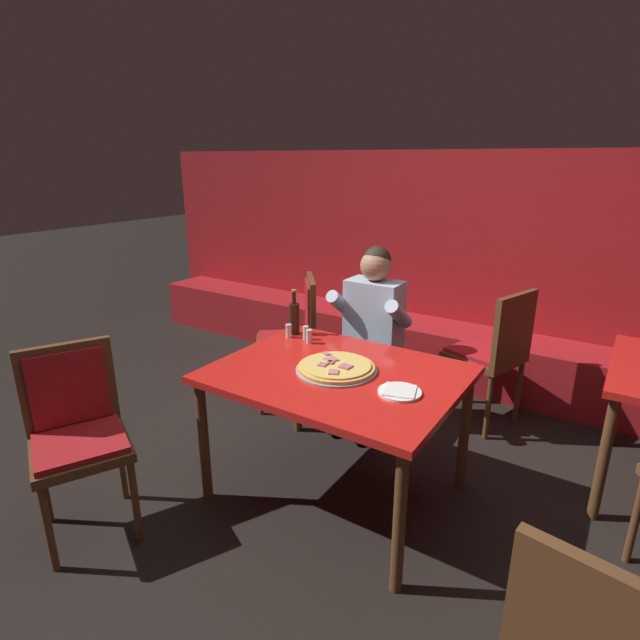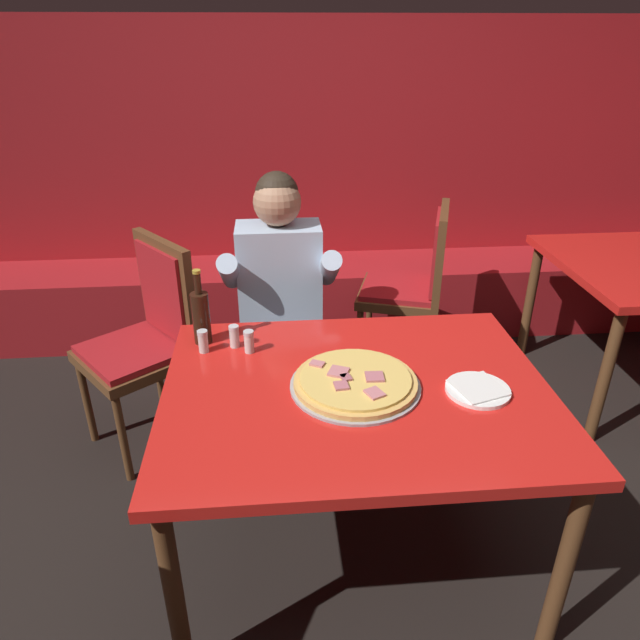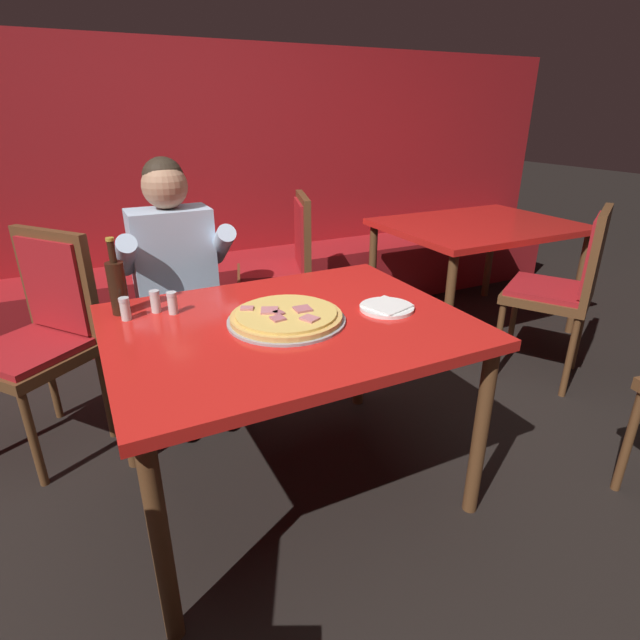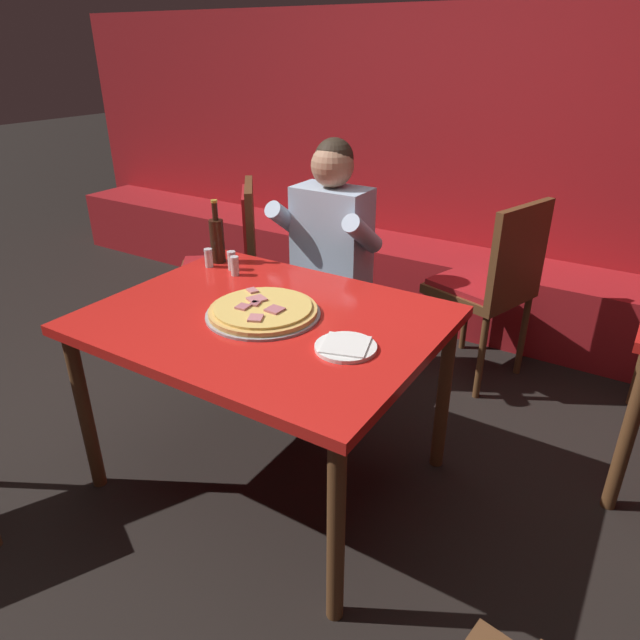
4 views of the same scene
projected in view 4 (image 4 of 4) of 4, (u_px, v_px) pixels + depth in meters
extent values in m
plane|color=black|center=(272.00, 472.00, 2.48)|extent=(24.00, 24.00, 0.00)
cube|color=#A3191E|center=(466.00, 167.00, 3.72)|extent=(6.80, 0.16, 1.90)
cube|color=#A3191E|center=(437.00, 285.00, 3.79)|extent=(6.46, 0.48, 0.46)
cylinder|color=brown|center=(85.00, 413.00, 2.26)|extent=(0.06, 0.06, 0.72)
cylinder|color=brown|center=(336.00, 533.00, 1.71)|extent=(0.06, 0.06, 0.72)
cylinder|color=brown|center=(230.00, 328.00, 2.93)|extent=(0.06, 0.06, 0.72)
cylinder|color=brown|center=(444.00, 395.00, 2.38)|extent=(0.06, 0.06, 0.72)
cube|color=red|center=(265.00, 320.00, 2.15)|extent=(1.28, 1.00, 0.04)
cylinder|color=#9E9EA3|center=(263.00, 314.00, 2.14)|extent=(0.43, 0.43, 0.01)
cylinder|color=#DBA856|center=(263.00, 311.00, 2.14)|extent=(0.41, 0.41, 0.02)
cylinder|color=#E5BC5B|center=(263.00, 307.00, 2.13)|extent=(0.37, 0.37, 0.01)
cube|color=#A85B66|center=(255.00, 304.00, 2.14)|extent=(0.04, 0.05, 0.01)
cube|color=#B76670|center=(243.00, 307.00, 2.11)|extent=(0.05, 0.05, 0.01)
cube|color=#B76670|center=(275.00, 310.00, 2.09)|extent=(0.06, 0.06, 0.01)
cube|color=#C6757A|center=(252.00, 290.00, 2.25)|extent=(0.06, 0.05, 0.01)
cube|color=#C6757A|center=(257.00, 299.00, 2.18)|extent=(0.08, 0.08, 0.01)
cube|color=#C6757A|center=(256.00, 318.00, 2.03)|extent=(0.07, 0.07, 0.01)
cylinder|color=white|center=(346.00, 347.00, 1.91)|extent=(0.21, 0.21, 0.01)
cube|color=white|center=(346.00, 345.00, 1.90)|extent=(0.19, 0.19, 0.01)
cylinder|color=black|center=(217.00, 241.00, 2.62)|extent=(0.07, 0.07, 0.20)
cylinder|color=black|center=(215.00, 211.00, 2.56)|extent=(0.03, 0.03, 0.08)
cylinder|color=#B29933|center=(214.00, 201.00, 2.54)|extent=(0.03, 0.03, 0.01)
cylinder|color=silver|center=(232.00, 262.00, 2.56)|extent=(0.04, 0.04, 0.07)
cylinder|color=#516B33|center=(232.00, 265.00, 2.56)|extent=(0.03, 0.03, 0.04)
cylinder|color=silver|center=(231.00, 253.00, 2.54)|extent=(0.04, 0.04, 0.01)
cylinder|color=silver|center=(235.00, 267.00, 2.50)|extent=(0.04, 0.04, 0.07)
cylinder|color=#B23323|center=(235.00, 270.00, 2.50)|extent=(0.03, 0.03, 0.04)
cylinder|color=silver|center=(234.00, 258.00, 2.48)|extent=(0.04, 0.04, 0.01)
cylinder|color=silver|center=(209.00, 259.00, 2.59)|extent=(0.04, 0.04, 0.07)
cylinder|color=silver|center=(209.00, 262.00, 2.60)|extent=(0.03, 0.03, 0.04)
cylinder|color=silver|center=(208.00, 250.00, 2.57)|extent=(0.04, 0.04, 0.01)
ellipsoid|color=black|center=(286.00, 381.00, 3.05)|extent=(0.11, 0.24, 0.09)
ellipsoid|color=black|center=(317.00, 392.00, 2.96)|extent=(0.11, 0.24, 0.09)
cylinder|color=#282833|center=(285.00, 351.00, 2.97)|extent=(0.11, 0.11, 0.43)
cylinder|color=#282833|center=(317.00, 362.00, 2.88)|extent=(0.11, 0.11, 0.43)
cube|color=#282833|center=(311.00, 300.00, 2.88)|extent=(0.34, 0.40, 0.12)
cube|color=silver|center=(332.00, 238.00, 2.91)|extent=(0.38, 0.22, 0.52)
cylinder|color=silver|center=(287.00, 220.00, 2.92)|extent=(0.09, 0.30, 0.25)
cylinder|color=silver|center=(363.00, 234.00, 2.71)|extent=(0.09, 0.30, 0.25)
sphere|color=tan|center=(332.00, 166.00, 2.75)|extent=(0.21, 0.21, 0.21)
sphere|color=#2D2319|center=(334.00, 158.00, 2.75)|extent=(0.19, 0.19, 0.19)
cylinder|color=brown|center=(192.00, 303.00, 3.53)|extent=(0.04, 0.04, 0.45)
cylinder|color=brown|center=(186.00, 331.00, 3.19)|extent=(0.04, 0.04, 0.45)
cylinder|color=brown|center=(254.00, 301.00, 3.56)|extent=(0.04, 0.04, 0.45)
cylinder|color=brown|center=(254.00, 328.00, 3.22)|extent=(0.04, 0.04, 0.45)
cube|color=brown|center=(218.00, 276.00, 3.26)|extent=(0.62, 0.62, 0.05)
cube|color=#A3191E|center=(218.00, 269.00, 3.25)|extent=(0.57, 0.57, 0.03)
cube|color=brown|center=(251.00, 229.00, 3.16)|extent=(0.30, 0.37, 0.50)
cube|color=#A3191E|center=(246.00, 229.00, 3.16)|extent=(0.24, 0.30, 0.42)
cylinder|color=brown|center=(466.00, 313.00, 3.38)|extent=(0.04, 0.04, 0.47)
cylinder|color=brown|center=(424.00, 332.00, 3.16)|extent=(0.04, 0.04, 0.47)
cylinder|color=brown|center=(523.00, 335.00, 3.12)|extent=(0.04, 0.04, 0.47)
cylinder|color=brown|center=(481.00, 358.00, 2.90)|extent=(0.04, 0.04, 0.47)
cube|color=brown|center=(479.00, 290.00, 3.03)|extent=(0.55, 0.55, 0.05)
cube|color=#A3191E|center=(480.00, 283.00, 3.01)|extent=(0.51, 0.51, 0.03)
cube|color=brown|center=(520.00, 253.00, 2.77)|extent=(0.17, 0.43, 0.47)
cube|color=#A3191E|center=(515.00, 251.00, 2.79)|extent=(0.13, 0.35, 0.40)
cylinder|color=brown|center=(628.00, 433.00, 2.14)|extent=(0.06, 0.06, 0.72)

